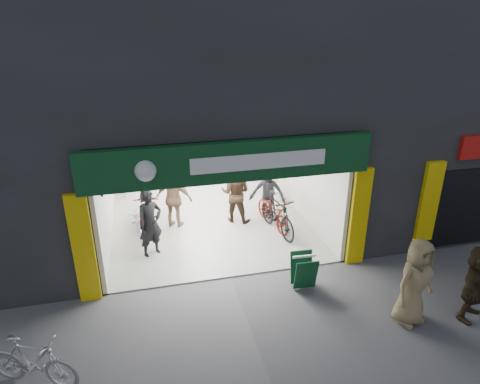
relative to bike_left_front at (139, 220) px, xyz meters
name	(u,v)px	position (x,y,z in m)	size (l,w,h in m)	color
ground	(231,278)	(2.09, -2.76, -0.45)	(60.00, 60.00, 0.00)	#56565B
building	(224,69)	(3.00, 2.23, 3.86)	(17.00, 10.27, 8.00)	#232326
bike_left_front	(139,220)	(0.00, 0.00, 0.00)	(0.60, 1.72, 0.91)	silver
bike_left_midfront	(148,208)	(0.29, 0.62, 0.09)	(0.51, 1.80, 1.08)	black
bike_left_midback	(148,208)	(0.29, 0.63, 0.08)	(0.71, 2.03, 1.07)	maroon
bike_left_back	(125,177)	(-0.41, 3.38, 0.07)	(0.49, 1.74, 1.05)	#B2B1B6
bike_right_front	(277,214)	(3.89, -0.84, 0.15)	(0.57, 2.00, 1.20)	black
bike_right_mid	(273,212)	(3.89, -0.43, 0.04)	(0.65, 1.86, 0.98)	maroon
bike_right_back	(271,180)	(4.54, 1.86, 0.09)	(0.51, 1.81, 1.09)	silver
parked_bike	(33,362)	(-1.90, -5.09, 0.05)	(0.47, 1.68, 1.01)	#A7A6AB
customer_a	(150,224)	(0.29, -1.23, 0.48)	(0.68, 0.45, 1.87)	black
customer_b	(236,193)	(2.89, 0.16, 0.49)	(0.92, 0.72, 1.89)	#312016
customer_c	(268,192)	(3.89, 0.12, 0.44)	(1.15, 0.66, 1.78)	black
customer_d	(174,199)	(1.05, 0.20, 0.49)	(1.10, 0.46, 1.88)	#8B6851
pedestrian_near	(415,282)	(5.39, -5.14, 0.51)	(0.94, 0.61, 1.93)	olive
pedestrian_far	(476,283)	(6.71, -5.33, 0.40)	(1.58, 0.50, 1.70)	#332717
sandwich_board	(304,270)	(3.67, -3.50, 0.00)	(0.56, 0.58, 0.82)	#104021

